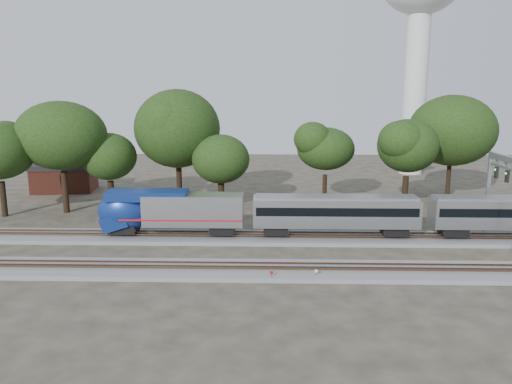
{
  "coord_description": "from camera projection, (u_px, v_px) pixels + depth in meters",
  "views": [
    {
      "loc": [
        1.44,
        -45.8,
        15.77
      ],
      "look_at": [
        0.06,
        5.0,
        5.45
      ],
      "focal_mm": 35.0,
      "sensor_mm": 36.0,
      "label": 1
    }
  ],
  "objects": [
    {
      "name": "tree_6",
      "position": [
        408.0,
        146.0,
        64.76
      ],
      "size": [
        8.91,
        8.91,
        12.56
      ],
      "color": "black",
      "rests_on": "ground"
    },
    {
      "name": "tree_2",
      "position": [
        109.0,
        157.0,
        66.23
      ],
      "size": [
        7.34,
        7.34,
        10.34
      ],
      "color": "black",
      "rests_on": "ground"
    },
    {
      "name": "tree_1",
      "position": [
        61.0,
        136.0,
        64.02
      ],
      "size": [
        10.31,
        10.31,
        14.53
      ],
      "color": "black",
      "rests_on": "ground"
    },
    {
      "name": "ground",
      "position": [
        254.0,
        258.0,
        48.04
      ],
      "size": [
        160.0,
        160.0,
        0.0
      ],
      "primitive_type": "plane",
      "color": "#383328",
      "rests_on": "ground"
    },
    {
      "name": "switch_stand_white",
      "position": [
        316.0,
        273.0,
        42.32
      ],
      "size": [
        0.28,
        0.12,
        0.91
      ],
      "rotation": [
        0.0,
        0.0,
        -0.35
      ],
      "color": "#512D19",
      "rests_on": "ground"
    },
    {
      "name": "tree_4",
      "position": [
        221.0,
        159.0,
        65.34
      ],
      "size": [
        7.12,
        7.12,
        10.04
      ],
      "color": "black",
      "rests_on": "ground"
    },
    {
      "name": "tree_7",
      "position": [
        452.0,
        131.0,
        71.33
      ],
      "size": [
        10.37,
        10.37,
        14.62
      ],
      "color": "black",
      "rests_on": "ground"
    },
    {
      "name": "water_tower",
      "position": [
        420.0,
        5.0,
        91.27
      ],
      "size": [
        15.25,
        15.25,
        42.23
      ],
      "color": "silver",
      "rests_on": "ground"
    },
    {
      "name": "track_far",
      "position": [
        256.0,
        238.0,
        53.88
      ],
      "size": [
        160.0,
        5.0,
        0.73
      ],
      "color": "slate",
      "rests_on": "ground"
    },
    {
      "name": "switch_lever",
      "position": [
        349.0,
        279.0,
        42.12
      ],
      "size": [
        0.57,
        0.44,
        0.3
      ],
      "primitive_type": "cube",
      "rotation": [
        0.0,
        0.0,
        0.32
      ],
      "color": "#512D19",
      "rests_on": "ground"
    },
    {
      "name": "tree_5",
      "position": [
        326.0,
        149.0,
        68.99
      ],
      "size": [
        8.04,
        8.04,
        11.34
      ],
      "color": "black",
      "rests_on": "ground"
    },
    {
      "name": "track_near",
      "position": [
        253.0,
        270.0,
        44.08
      ],
      "size": [
        160.0,
        5.0,
        0.73
      ],
      "color": "slate",
      "rests_on": "ground"
    },
    {
      "name": "signal_gantry",
      "position": [
        504.0,
        180.0,
        51.9
      ],
      "size": [
        0.64,
        7.56,
        9.2
      ],
      "color": "gray",
      "rests_on": "ground"
    },
    {
      "name": "switch_stand_red",
      "position": [
        272.0,
        275.0,
        41.97
      ],
      "size": [
        0.29,
        0.05,
        0.93
      ],
      "rotation": [
        0.0,
        0.0,
        0.02
      ],
      "color": "#512D19",
      "rests_on": "ground"
    },
    {
      "name": "brick_building",
      "position": [
        65.0,
        177.0,
        79.74
      ],
      "size": [
        10.05,
        7.68,
        4.46
      ],
      "rotation": [
        0.0,
        0.0,
        0.12
      ],
      "color": "brown",
      "rests_on": "ground"
    },
    {
      "name": "tree_3",
      "position": [
        178.0,
        129.0,
        68.18
      ],
      "size": [
        10.88,
        10.88,
        15.33
      ],
      "color": "black",
      "rests_on": "ground"
    }
  ]
}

